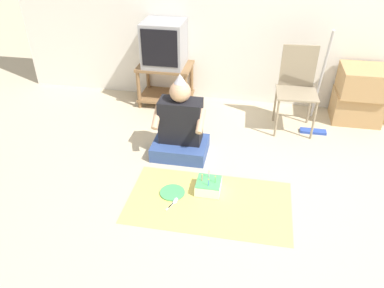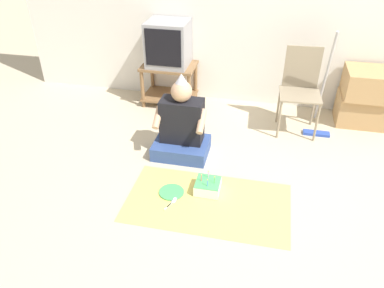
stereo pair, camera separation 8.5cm
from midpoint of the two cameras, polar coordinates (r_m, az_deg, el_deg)
The scene contains 12 objects.
ground_plane at distance 3.21m, azimuth 12.09°, elevation -9.68°, with size 16.00×16.00×0.00m, color beige.
tv_stand at distance 4.66m, azimuth -2.92°, elevation 9.67°, with size 0.64×0.46×0.50m.
tv at distance 4.50m, azimuth -3.08°, elevation 15.05°, with size 0.47×0.44×0.52m.
folding_chair at distance 4.17m, azimuth 16.78°, elevation 8.64°, with size 0.44×0.41×0.90m.
cardboard_box_stack at distance 4.60m, azimuth 25.29°, elevation 6.54°, with size 0.53×0.48×0.63m.
dust_mop at distance 4.25m, azimuth 19.59°, elevation 5.69°, with size 0.28×0.39×1.13m.
person_seated at distance 3.64m, azimuth -0.92°, elevation 2.47°, with size 0.53×0.41×0.84m.
party_cloth at distance 3.20m, azimuth 3.16°, elevation -8.86°, with size 1.37×0.77×0.01m.
birthday_cake at distance 3.28m, azimuth 3.17°, elevation -6.42°, with size 0.21×0.21×0.17m.
paper_plate at distance 3.29m, azimuth -2.39°, elevation -7.33°, with size 0.22×0.22×0.01m.
plastic_spoon_near at distance 3.21m, azimuth -2.00°, elevation -8.55°, with size 0.06×0.14×0.01m.
plastic_spoon_far at distance 3.18m, azimuth -2.26°, elevation -8.90°, with size 0.07×0.14×0.01m.
Camera 2 is at (-0.11, -2.38, 2.13)m, focal length 35.00 mm.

